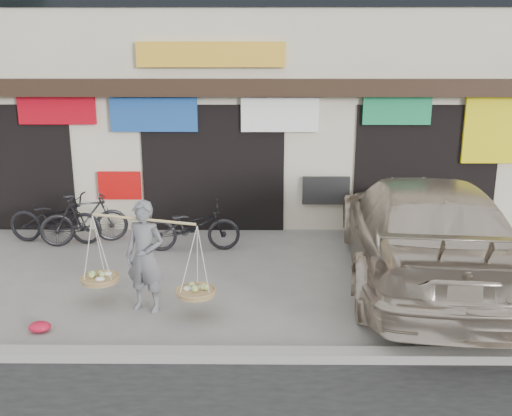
{
  "coord_description": "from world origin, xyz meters",
  "views": [
    {
      "loc": [
        1.01,
        -8.4,
        3.69
      ],
      "look_at": [
        0.93,
        0.9,
        1.19
      ],
      "focal_mm": 40.0,
      "sensor_mm": 36.0,
      "label": 1
    }
  ],
  "objects_px": {
    "street_vendor": "(145,261)",
    "suv": "(422,229)",
    "bike_2": "(192,226)",
    "bike_0": "(55,219)",
    "bike_1": "(84,219)"
  },
  "relations": [
    {
      "from": "street_vendor",
      "to": "bike_2",
      "type": "distance_m",
      "value": 2.74
    },
    {
      "from": "bike_2",
      "to": "suv",
      "type": "distance_m",
      "value": 4.29
    },
    {
      "from": "street_vendor",
      "to": "bike_2",
      "type": "bearing_deg",
      "value": 99.89
    },
    {
      "from": "street_vendor",
      "to": "bike_2",
      "type": "relative_size",
      "value": 1.13
    },
    {
      "from": "bike_1",
      "to": "bike_2",
      "type": "bearing_deg",
      "value": -120.55
    },
    {
      "from": "street_vendor",
      "to": "suv",
      "type": "relative_size",
      "value": 0.33
    },
    {
      "from": "bike_1",
      "to": "suv",
      "type": "xyz_separation_m",
      "value": [
        6.22,
        -1.83,
        0.37
      ]
    },
    {
      "from": "bike_2",
      "to": "suv",
      "type": "xyz_separation_m",
      "value": [
        4.02,
        -1.46,
        0.4
      ]
    },
    {
      "from": "street_vendor",
      "to": "bike_0",
      "type": "bearing_deg",
      "value": 145.55
    },
    {
      "from": "bike_0",
      "to": "suv",
      "type": "xyz_separation_m",
      "value": [
        6.83,
        -1.9,
        0.38
      ]
    },
    {
      "from": "street_vendor",
      "to": "suv",
      "type": "bearing_deg",
      "value": 33.39
    },
    {
      "from": "bike_0",
      "to": "bike_2",
      "type": "height_order",
      "value": "bike_0"
    },
    {
      "from": "street_vendor",
      "to": "bike_0",
      "type": "height_order",
      "value": "street_vendor"
    },
    {
      "from": "street_vendor",
      "to": "suv",
      "type": "distance_m",
      "value": 4.56
    },
    {
      "from": "bike_2",
      "to": "suv",
      "type": "relative_size",
      "value": 0.29
    }
  ]
}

